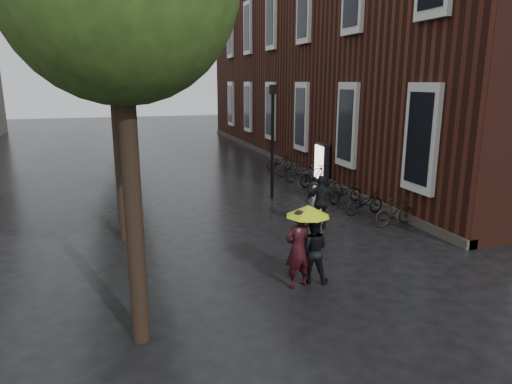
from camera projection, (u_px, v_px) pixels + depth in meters
name	position (u px, v px, depth m)	size (l,w,h in m)	color
ground	(353.00, 333.00, 9.00)	(120.00, 120.00, 0.00)	black
brick_building	(352.00, 62.00, 28.68)	(10.20, 33.20, 12.00)	#38160F
street_trees	(112.00, 48.00, 21.08)	(4.33, 34.03, 8.91)	black
person_burgundy	(298.00, 249.00, 10.83)	(0.70, 0.46, 1.93)	black
person_black	(312.00, 250.00, 11.12)	(0.81, 0.63, 1.67)	black
lime_umbrella	(308.00, 211.00, 10.67)	(1.06, 1.06, 1.57)	black
pedestrian_walking	(321.00, 202.00, 15.21)	(1.06, 0.44, 1.81)	black
parked_bicycles	(321.00, 181.00, 20.52)	(2.02, 11.44, 1.03)	black
ad_lightbox	(321.00, 163.00, 22.04)	(0.30, 1.30, 1.96)	black
lamp_post	(273.00, 131.00, 18.70)	(0.24, 0.24, 4.70)	black
cycle_sign	(136.00, 144.00, 23.46)	(0.14, 0.47, 2.56)	#262628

